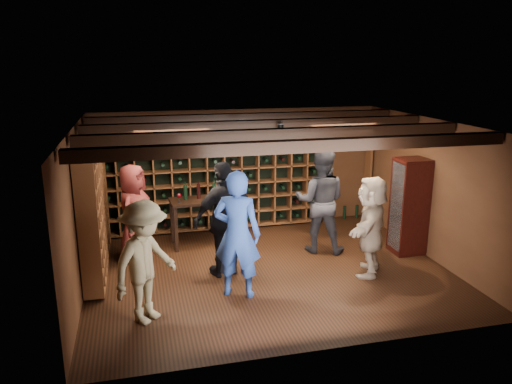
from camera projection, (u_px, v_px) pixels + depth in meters
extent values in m
plane|color=black|center=(269.00, 270.00, 8.55)|extent=(6.00, 6.00, 0.00)
plane|color=#54311D|center=(238.00, 169.00, 10.57)|extent=(6.00, 0.00, 6.00)
plane|color=#54311D|center=(325.00, 257.00, 5.88)|extent=(6.00, 0.00, 6.00)
plane|color=#54311D|center=(78.00, 213.00, 7.54)|extent=(0.00, 5.00, 5.00)
plane|color=#54311D|center=(431.00, 189.00, 8.92)|extent=(0.00, 5.00, 5.00)
plane|color=black|center=(270.00, 124.00, 7.90)|extent=(6.00, 6.00, 0.00)
cube|color=black|center=(302.00, 146.00, 6.42)|extent=(5.90, 0.18, 0.16)
cube|color=black|center=(279.00, 134.00, 7.46)|extent=(5.90, 0.18, 0.16)
cube|color=black|center=(260.00, 125.00, 8.49)|extent=(5.90, 0.18, 0.16)
cube|color=black|center=(246.00, 117.00, 9.52)|extent=(5.90, 0.18, 0.16)
cylinder|color=black|center=(194.00, 134.00, 7.66)|extent=(0.10, 0.10, 0.10)
cylinder|color=black|center=(281.00, 127.00, 8.38)|extent=(0.10, 0.10, 0.10)
cylinder|color=black|center=(359.00, 131.00, 7.97)|extent=(0.10, 0.10, 0.10)
cylinder|color=black|center=(242.00, 123.00, 9.01)|extent=(0.10, 0.10, 0.10)
cube|color=brown|center=(215.00, 176.00, 10.32)|extent=(4.65, 0.30, 2.20)
cube|color=black|center=(215.00, 176.00, 10.32)|extent=(4.56, 0.02, 2.16)
cube|color=brown|center=(94.00, 204.00, 8.38)|extent=(0.30, 2.65, 2.20)
cube|color=black|center=(94.00, 204.00, 8.38)|extent=(0.29, 0.02, 2.16)
cube|color=brown|center=(348.00, 138.00, 10.80)|extent=(1.15, 0.32, 0.04)
cube|color=brown|center=(368.00, 178.00, 11.16)|extent=(0.05, 0.28, 1.85)
cube|color=brown|center=(324.00, 180.00, 10.92)|extent=(0.05, 0.28, 1.85)
cube|color=#A97F54|center=(331.00, 133.00, 10.68)|extent=(0.40, 0.30, 0.20)
cube|color=#A97F54|center=(351.00, 132.00, 10.78)|extent=(0.40, 0.30, 0.20)
cube|color=#A97F54|center=(365.00, 131.00, 10.86)|extent=(0.40, 0.30, 0.20)
cube|color=black|center=(406.00, 249.00, 9.35)|extent=(0.55, 0.50, 0.10)
cube|color=black|center=(409.00, 206.00, 9.13)|extent=(0.55, 0.50, 1.70)
cube|color=white|center=(397.00, 207.00, 9.07)|extent=(0.01, 0.46, 1.60)
cube|color=black|center=(409.00, 206.00, 9.13)|extent=(0.50, 0.44, 0.02)
sphere|color=#59260C|center=(409.00, 201.00, 9.10)|extent=(0.18, 0.18, 0.18)
imported|color=navy|center=(237.00, 234.00, 7.42)|extent=(0.84, 0.72, 1.96)
imported|color=black|center=(320.00, 201.00, 9.18)|extent=(1.16, 1.06, 1.94)
imported|color=maroon|center=(134.00, 213.00, 8.79)|extent=(0.85, 1.01, 1.75)
imported|color=black|center=(225.00, 219.00, 8.16)|extent=(1.22, 0.76, 1.93)
imported|color=gray|center=(145.00, 262.00, 6.71)|extent=(1.23, 1.24, 1.72)
imported|color=gray|center=(371.00, 226.00, 8.23)|extent=(1.27, 1.57, 1.68)
cube|color=black|center=(202.00, 200.00, 9.53)|extent=(1.25, 0.69, 0.05)
cube|color=black|center=(176.00, 230.00, 9.25)|extent=(0.06, 0.06, 0.87)
cube|color=black|center=(234.00, 224.00, 9.58)|extent=(0.06, 0.06, 0.87)
cube|color=black|center=(172.00, 222.00, 9.72)|extent=(0.06, 0.06, 0.87)
cube|color=black|center=(227.00, 216.00, 10.05)|extent=(0.06, 0.06, 0.87)
cylinder|color=black|center=(185.00, 192.00, 9.45)|extent=(0.07, 0.07, 0.28)
cylinder|color=black|center=(199.00, 191.00, 9.52)|extent=(0.07, 0.07, 0.28)
cylinder|color=black|center=(214.00, 190.00, 9.61)|extent=(0.07, 0.07, 0.28)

